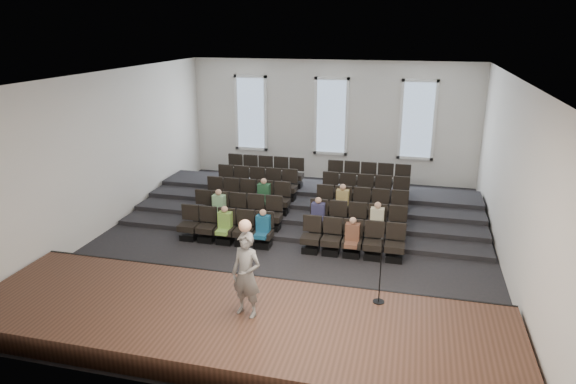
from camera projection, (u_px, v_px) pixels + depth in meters
The scene contains 14 objects.
ground at pixel (291, 242), 15.75m from camera, with size 14.00×14.00×0.00m, color black.
ceiling at pixel (292, 75), 14.19m from camera, with size 12.00×14.00×0.02m, color white.
wall_back at pixel (331, 121), 21.44m from camera, with size 12.00×0.04×5.00m, color silver.
wall_front at pixel (191, 268), 8.50m from camera, with size 12.00×0.04×5.00m, color silver.
wall_left at pixel (109, 151), 16.36m from camera, with size 0.04×14.00×5.00m, color silver.
wall_right at pixel (512, 177), 13.58m from camera, with size 0.04×14.00×5.00m, color silver.
stage at pixel (235, 324), 10.97m from camera, with size 11.80×3.60×0.50m, color #4A2D20.
stage_lip at pixel (259, 285), 12.60m from camera, with size 11.80×0.06×0.52m, color black.
risers at pixel (312, 202), 18.61m from camera, with size 11.80×4.80×0.60m.
seating_rows at pixel (302, 204), 16.96m from camera, with size 6.80×4.70×1.67m.
windows at pixel (331, 117), 21.32m from camera, with size 8.44×0.10×3.24m.
audience at pixel (294, 213), 15.79m from camera, with size 5.45×2.64×1.10m.
speaker at pixel (246, 275), 10.59m from camera, with size 0.68×0.44×1.85m, color slate.
mic_stand at pixel (380, 283), 11.21m from camera, with size 0.26×0.26×1.54m.
Camera 1 is at (3.43, -14.08, 6.35)m, focal length 32.00 mm.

